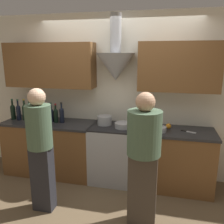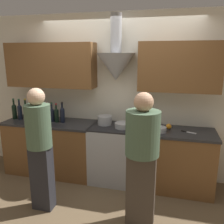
{
  "view_description": "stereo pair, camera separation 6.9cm",
  "coord_description": "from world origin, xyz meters",
  "px_view_note": "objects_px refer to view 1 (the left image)",
  "views": [
    {
      "loc": [
        0.77,
        -3.05,
        1.99
      ],
      "look_at": [
        0.0,
        0.24,
        1.15
      ],
      "focal_mm": 38.0,
      "sensor_mm": 36.0,
      "label": 1
    },
    {
      "loc": [
        0.84,
        -3.04,
        1.99
      ],
      "look_at": [
        0.0,
        0.24,
        1.15
      ],
      "focal_mm": 38.0,
      "sensor_mm": 36.0,
      "label": 2
    }
  ],
  "objects_px": {
    "stove_range": "(113,153)",
    "person_foreground_left": "(40,145)",
    "wine_bottle_9": "(62,114)",
    "wine_bottle_2": "(25,111)",
    "orange_fruit": "(168,126)",
    "saucepan": "(160,129)",
    "wine_bottle_3": "(30,113)",
    "wine_bottle_6": "(46,114)",
    "wine_bottle_5": "(40,114)",
    "wine_bottle_8": "(56,115)",
    "stock_pot": "(105,120)",
    "wine_bottle_7": "(51,114)",
    "wine_bottle_0": "(13,111)",
    "person_foreground_right": "(144,156)",
    "wine_bottle_4": "(36,113)",
    "wine_bottle_1": "(18,112)",
    "mixing_bowl": "(123,125)"
  },
  "relations": [
    {
      "from": "stove_range",
      "to": "person_foreground_left",
      "type": "xyz_separation_m",
      "value": [
        -0.72,
        -0.93,
        0.44
      ]
    },
    {
      "from": "wine_bottle_9",
      "to": "wine_bottle_2",
      "type": "bearing_deg",
      "value": 179.4
    },
    {
      "from": "orange_fruit",
      "to": "saucepan",
      "type": "relative_size",
      "value": 0.41
    },
    {
      "from": "person_foreground_left",
      "to": "orange_fruit",
      "type": "bearing_deg",
      "value": 33.12
    },
    {
      "from": "wine_bottle_3",
      "to": "wine_bottle_6",
      "type": "bearing_deg",
      "value": -2.79
    },
    {
      "from": "wine_bottle_5",
      "to": "saucepan",
      "type": "bearing_deg",
      "value": -2.89
    },
    {
      "from": "wine_bottle_3",
      "to": "wine_bottle_8",
      "type": "bearing_deg",
      "value": -1.07
    },
    {
      "from": "stock_pot",
      "to": "orange_fruit",
      "type": "relative_size",
      "value": 2.85
    },
    {
      "from": "wine_bottle_7",
      "to": "person_foreground_left",
      "type": "height_order",
      "value": "person_foreground_left"
    },
    {
      "from": "wine_bottle_0",
      "to": "stock_pot",
      "type": "distance_m",
      "value": 1.59
    },
    {
      "from": "stove_range",
      "to": "orange_fruit",
      "type": "relative_size",
      "value": 11.27
    },
    {
      "from": "saucepan",
      "to": "person_foreground_right",
      "type": "height_order",
      "value": "person_foreground_right"
    },
    {
      "from": "wine_bottle_4",
      "to": "wine_bottle_7",
      "type": "relative_size",
      "value": 1.1
    },
    {
      "from": "wine_bottle_7",
      "to": "stock_pot",
      "type": "bearing_deg",
      "value": 2.94
    },
    {
      "from": "stove_range",
      "to": "wine_bottle_2",
      "type": "distance_m",
      "value": 1.64
    },
    {
      "from": "wine_bottle_3",
      "to": "wine_bottle_9",
      "type": "height_order",
      "value": "wine_bottle_9"
    },
    {
      "from": "wine_bottle_4",
      "to": "saucepan",
      "type": "height_order",
      "value": "wine_bottle_4"
    },
    {
      "from": "wine_bottle_7",
      "to": "wine_bottle_8",
      "type": "bearing_deg",
      "value": -9.87
    },
    {
      "from": "wine_bottle_9",
      "to": "orange_fruit",
      "type": "bearing_deg",
      "value": 2.07
    },
    {
      "from": "person_foreground_left",
      "to": "person_foreground_right",
      "type": "bearing_deg",
      "value": 0.51
    },
    {
      "from": "wine_bottle_6",
      "to": "person_foreground_right",
      "type": "relative_size",
      "value": 0.2
    },
    {
      "from": "wine_bottle_3",
      "to": "wine_bottle_8",
      "type": "relative_size",
      "value": 1.06
    },
    {
      "from": "wine_bottle_6",
      "to": "person_foreground_right",
      "type": "distance_m",
      "value": 1.92
    },
    {
      "from": "orange_fruit",
      "to": "wine_bottle_6",
      "type": "bearing_deg",
      "value": -177.72
    },
    {
      "from": "wine_bottle_9",
      "to": "wine_bottle_5",
      "type": "bearing_deg",
      "value": -179.08
    },
    {
      "from": "wine_bottle_5",
      "to": "saucepan",
      "type": "distance_m",
      "value": 1.94
    },
    {
      "from": "saucepan",
      "to": "person_foreground_right",
      "type": "relative_size",
      "value": 0.12
    },
    {
      "from": "wine_bottle_5",
      "to": "person_foreground_left",
      "type": "relative_size",
      "value": 0.2
    },
    {
      "from": "wine_bottle_4",
      "to": "wine_bottle_6",
      "type": "distance_m",
      "value": 0.19
    },
    {
      "from": "stove_range",
      "to": "wine_bottle_3",
      "type": "distance_m",
      "value": 1.54
    },
    {
      "from": "orange_fruit",
      "to": "person_foreground_right",
      "type": "bearing_deg",
      "value": -105.07
    },
    {
      "from": "saucepan",
      "to": "wine_bottle_5",
      "type": "bearing_deg",
      "value": 177.11
    },
    {
      "from": "wine_bottle_2",
      "to": "wine_bottle_4",
      "type": "height_order",
      "value": "wine_bottle_2"
    },
    {
      "from": "stove_range",
      "to": "wine_bottle_6",
      "type": "height_order",
      "value": "wine_bottle_6"
    },
    {
      "from": "wine_bottle_7",
      "to": "stock_pot",
      "type": "distance_m",
      "value": 0.89
    },
    {
      "from": "stock_pot",
      "to": "person_foreground_right",
      "type": "xyz_separation_m",
      "value": [
        0.71,
        -0.98,
        -0.1
      ]
    },
    {
      "from": "wine_bottle_1",
      "to": "wine_bottle_9",
      "type": "xyz_separation_m",
      "value": [
        0.78,
        0.02,
        -0.0
      ]
    },
    {
      "from": "stove_range",
      "to": "wine_bottle_4",
      "type": "height_order",
      "value": "wine_bottle_4"
    },
    {
      "from": "wine_bottle_4",
      "to": "stock_pot",
      "type": "distance_m",
      "value": 1.17
    },
    {
      "from": "wine_bottle_5",
      "to": "mixing_bowl",
      "type": "distance_m",
      "value": 1.4
    },
    {
      "from": "stove_range",
      "to": "wine_bottle_1",
      "type": "relative_size",
      "value": 2.55
    },
    {
      "from": "mixing_bowl",
      "to": "person_foreground_right",
      "type": "height_order",
      "value": "person_foreground_right"
    },
    {
      "from": "wine_bottle_1",
      "to": "person_foreground_left",
      "type": "relative_size",
      "value": 0.22
    },
    {
      "from": "wine_bottle_0",
      "to": "orange_fruit",
      "type": "bearing_deg",
      "value": 1.47
    },
    {
      "from": "orange_fruit",
      "to": "person_foreground_left",
      "type": "distance_m",
      "value": 1.84
    },
    {
      "from": "wine_bottle_4",
      "to": "person_foreground_left",
      "type": "height_order",
      "value": "person_foreground_left"
    },
    {
      "from": "wine_bottle_7",
      "to": "wine_bottle_9",
      "type": "bearing_deg",
      "value": -1.13
    },
    {
      "from": "wine_bottle_3",
      "to": "orange_fruit",
      "type": "distance_m",
      "value": 2.25
    },
    {
      "from": "stove_range",
      "to": "stock_pot",
      "type": "bearing_deg",
      "value": 159.62
    },
    {
      "from": "wine_bottle_8",
      "to": "stock_pot",
      "type": "distance_m",
      "value": 0.8
    }
  ]
}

